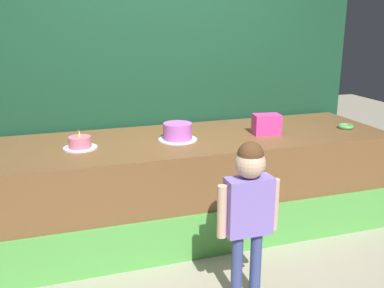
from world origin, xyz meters
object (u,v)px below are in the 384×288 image
cake_right (178,132)px  donut (346,126)px  child_figure (249,201)px  cake_center (80,143)px  pink_box (267,124)px

cake_right → donut: bearing=-3.4°
child_figure → cake_right: bearing=98.3°
child_figure → cake_center: child_figure is taller
cake_center → cake_right: size_ratio=0.82×
child_figure → pink_box: bearing=57.8°
child_figure → cake_right: 1.08m
pink_box → cake_center: size_ratio=0.87×
pink_box → cake_center: bearing=178.0°
pink_box → donut: size_ratio=1.65×
pink_box → donut: pink_box is taller
child_figure → cake_center: (-0.93, 1.05, 0.17)m
donut → cake_right: bearing=176.6°
child_figure → cake_right: (-0.15, 1.05, 0.20)m
cake_right → pink_box: bearing=-3.8°
child_figure → donut: child_figure is taller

